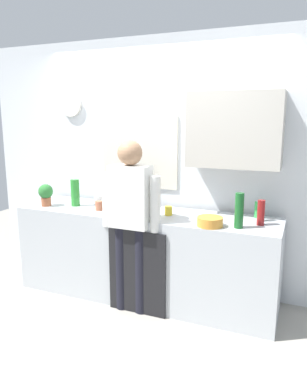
{
  "coord_description": "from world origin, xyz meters",
  "views": [
    {
      "loc": [
        1.42,
        -2.88,
        1.79
      ],
      "look_at": [
        0.12,
        0.25,
        1.1
      ],
      "focal_mm": 34.38,
      "sensor_mm": 36.0,
      "label": 1
    }
  ],
  "objects": [
    {
      "name": "bottle_clear_soda",
      "position": [
        -0.78,
        0.28,
        1.02
      ],
      "size": [
        0.09,
        0.09,
        0.28
      ],
      "primitive_type": "cylinder",
      "color": "#2D8C33",
      "rests_on": "kitchen_counter"
    },
    {
      "name": "mixing_bowl",
      "position": [
        0.71,
        0.09,
        0.92
      ],
      "size": [
        0.22,
        0.22,
        0.08
      ],
      "primitive_type": "cylinder",
      "color": "orange",
      "rests_on": "kitchen_counter"
    },
    {
      "name": "kitchen_counter",
      "position": [
        0.0,
        0.3,
        0.44
      ],
      "size": [
        2.6,
        0.64,
        0.88
      ],
      "primitive_type": "cube",
      "color": "#B2B7BC",
      "rests_on": "ground_plane"
    },
    {
      "name": "back_wall_assembly",
      "position": [
        0.11,
        0.7,
        1.36
      ],
      "size": [
        4.2,
        0.42,
        2.6
      ],
      "color": "silver",
      "rests_on": "ground_plane"
    },
    {
      "name": "cup_terracotta_mug",
      "position": [
        -0.45,
        0.21,
        0.93
      ],
      "size": [
        0.08,
        0.08,
        0.09
      ],
      "primitive_type": "cylinder",
      "color": "#B26647",
      "rests_on": "kitchen_counter"
    },
    {
      "name": "dishwasher_panel",
      "position": [
        0.07,
        -0.03,
        0.4
      ],
      "size": [
        0.56,
        0.02,
        0.79
      ],
      "primitive_type": "cube",
      "color": "black",
      "rests_on": "ground_plane"
    },
    {
      "name": "dish_soap",
      "position": [
        1.05,
        0.52,
        0.96
      ],
      "size": [
        0.06,
        0.06,
        0.18
      ],
      "color": "green",
      "rests_on": "kitchen_counter"
    },
    {
      "name": "cup_yellow_cup",
      "position": [
        0.25,
        0.29,
        0.92
      ],
      "size": [
        0.07,
        0.07,
        0.08
      ],
      "primitive_type": "cylinder",
      "color": "yellow",
      "rests_on": "kitchen_counter"
    },
    {
      "name": "bottle_dark_sauce",
      "position": [
        1.09,
        0.42,
        0.97
      ],
      "size": [
        0.06,
        0.06,
        0.18
      ],
      "primitive_type": "cylinder",
      "color": "black",
      "rests_on": "kitchen_counter"
    },
    {
      "name": "bottle_red_vinegar",
      "position": [
        1.1,
        0.29,
        0.99
      ],
      "size": [
        0.06,
        0.06,
        0.22
      ],
      "primitive_type": "cylinder",
      "color": "maroon",
      "rests_on": "kitchen_counter"
    },
    {
      "name": "bottle_green_wine",
      "position": [
        0.94,
        0.13,
        1.03
      ],
      "size": [
        0.07,
        0.07,
        0.3
      ],
      "primitive_type": "cylinder",
      "color": "#195923",
      "rests_on": "kitchen_counter"
    },
    {
      "name": "bottle_amber_beer",
      "position": [
        -0.28,
        0.25,
        1.0
      ],
      "size": [
        0.06,
        0.06,
        0.23
      ],
      "primitive_type": "cylinder",
      "color": "brown",
      "rests_on": "kitchen_counter"
    },
    {
      "name": "coffee_maker",
      "position": [
        -0.2,
        0.45,
        1.03
      ],
      "size": [
        0.2,
        0.2,
        0.33
      ],
      "color": "black",
      "rests_on": "kitchen_counter"
    },
    {
      "name": "potted_plant",
      "position": [
        -1.06,
        0.15,
        1.01
      ],
      "size": [
        0.15,
        0.15,
        0.23
      ],
      "color": "#9E5638",
      "rests_on": "kitchen_counter"
    },
    {
      "name": "cup_white_mug",
      "position": [
        -0.6,
        0.44,
        0.93
      ],
      "size": [
        0.08,
        0.08,
        0.09
      ],
      "primitive_type": "cylinder",
      "color": "white",
      "rests_on": "kitchen_counter"
    },
    {
      "name": "ground_plane",
      "position": [
        0.0,
        0.0,
        0.0
      ],
      "size": [
        8.0,
        8.0,
        0.0
      ],
      "primitive_type": "plane",
      "color": "#9E998E"
    },
    {
      "name": "person_at_sink",
      "position": [
        0.0,
        0.0,
        0.95
      ],
      "size": [
        0.57,
        0.22,
        1.6
      ],
      "rotation": [
        0.0,
        0.0,
        0.23
      ],
      "color": "black",
      "rests_on": "ground_plane"
    }
  ]
}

